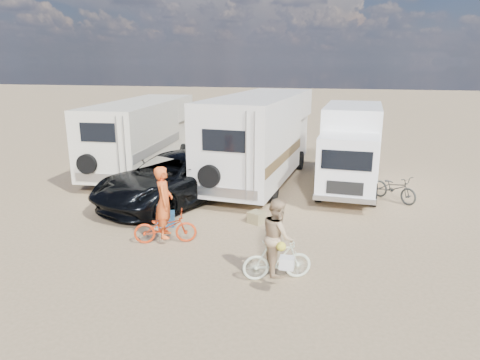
% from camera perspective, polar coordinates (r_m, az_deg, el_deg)
% --- Properties ---
extents(ground, '(140.00, 140.00, 0.00)m').
position_cam_1_polar(ground, '(10.78, -4.74, -9.78)').
color(ground, tan).
rests_on(ground, ground).
extents(rv_main, '(3.21, 8.28, 3.36)m').
position_cam_1_polar(rv_main, '(16.78, 2.70, 5.41)').
color(rv_main, white).
rests_on(rv_main, ground).
extents(rv_left, '(2.81, 7.84, 2.98)m').
position_cam_1_polar(rv_left, '(18.96, -12.77, 5.60)').
color(rv_left, beige).
rests_on(rv_left, ground).
extents(box_truck, '(2.29, 5.81, 3.02)m').
position_cam_1_polar(box_truck, '(16.14, 14.35, 3.93)').
color(box_truck, white).
rests_on(box_truck, ground).
extents(dark_suv, '(4.84, 6.46, 1.63)m').
position_cam_1_polar(dark_suv, '(14.59, -8.53, 0.25)').
color(dark_suv, black).
rests_on(dark_suv, ground).
extents(bike_man, '(1.71, 1.06, 0.85)m').
position_cam_1_polar(bike_man, '(11.43, -9.84, -6.16)').
color(bike_man, '#BF330E').
rests_on(bike_man, ground).
extents(bike_woman, '(1.57, 0.94, 0.91)m').
position_cam_1_polar(bike_woman, '(9.47, 4.91, -10.46)').
color(bike_woman, beige).
rests_on(bike_woman, ground).
extents(rider_man, '(0.65, 0.79, 1.87)m').
position_cam_1_polar(rider_man, '(11.26, -9.96, -3.74)').
color(rider_man, orange).
rests_on(rider_man, ground).
extents(rider_woman, '(0.87, 0.97, 1.65)m').
position_cam_1_polar(rider_woman, '(9.32, 4.96, -8.40)').
color(rider_woman, tan).
rests_on(rider_woman, ground).
extents(bike_parked, '(1.68, 1.61, 0.91)m').
position_cam_1_polar(bike_parked, '(15.50, 19.70, -0.99)').
color(bike_parked, '#292B28').
rests_on(bike_parked, ground).
extents(cooler, '(0.60, 0.51, 0.41)m').
position_cam_1_polar(cooler, '(12.66, -9.80, -5.08)').
color(cooler, '#275F8C').
rests_on(cooler, ground).
extents(crate, '(0.56, 0.56, 0.33)m').
position_cam_1_polar(crate, '(12.71, 2.21, -4.94)').
color(crate, olive).
rests_on(crate, ground).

